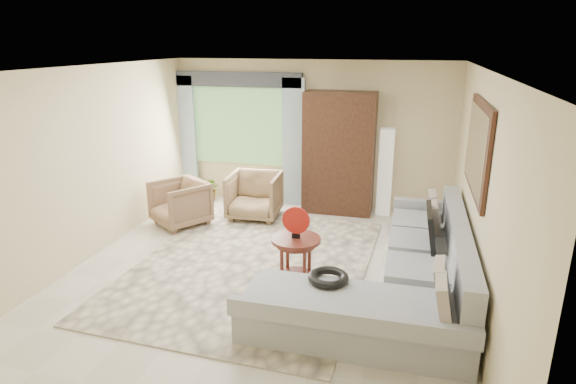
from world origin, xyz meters
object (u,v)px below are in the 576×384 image
(armchair_left, at_px, (180,203))
(potted_plant, at_px, (210,189))
(sectional_sofa, at_px, (405,279))
(armchair_right, at_px, (254,196))
(tv_screen, at_px, (431,227))
(coffee_table, at_px, (296,260))
(armoire, at_px, (339,153))
(floor_lamp, at_px, (385,172))

(armchair_left, distance_m, potted_plant, 1.26)
(sectional_sofa, height_order, armchair_left, sectional_sofa)
(sectional_sofa, xyz_separation_m, armchair_left, (-3.63, 1.59, 0.09))
(potted_plant, bearing_deg, armchair_left, -89.24)
(armchair_left, bearing_deg, potted_plant, 126.02)
(armchair_left, bearing_deg, sectional_sofa, 11.65)
(armchair_right, bearing_deg, potted_plant, 146.85)
(tv_screen, height_order, coffee_table, tv_screen)
(sectional_sofa, bearing_deg, armchair_left, 156.39)
(sectional_sofa, relative_size, potted_plant, 7.27)
(armchair_left, height_order, armoire, armoire)
(potted_plant, relative_size, armoire, 0.23)
(coffee_table, relative_size, armchair_right, 0.71)
(armchair_left, bearing_deg, coffee_table, 2.43)
(armchair_right, xyz_separation_m, potted_plant, (-1.10, 0.64, -0.15))
(armchair_left, distance_m, floor_lamp, 3.50)
(potted_plant, xyz_separation_m, armoire, (2.42, 0.06, 0.81))
(tv_screen, distance_m, armchair_right, 3.27)
(armoire, bearing_deg, floor_lamp, 4.29)
(tv_screen, relative_size, coffee_table, 1.21)
(tv_screen, xyz_separation_m, potted_plant, (-3.92, 2.26, -0.48))
(sectional_sofa, bearing_deg, coffee_table, 175.77)
(sectional_sofa, xyz_separation_m, potted_plant, (-3.65, 2.84, -0.05))
(sectional_sofa, distance_m, armchair_left, 3.97)
(potted_plant, bearing_deg, sectional_sofa, -37.88)
(sectional_sofa, distance_m, potted_plant, 4.62)
(armoire, distance_m, floor_lamp, 0.86)
(sectional_sofa, height_order, armoire, armoire)
(tv_screen, xyz_separation_m, armoire, (-1.50, 2.32, 0.33))
(armchair_right, relative_size, potted_plant, 1.81)
(armoire, height_order, floor_lamp, armoire)
(coffee_table, xyz_separation_m, armoire, (0.09, 2.80, 0.73))
(armoire, xyz_separation_m, floor_lamp, (0.80, 0.06, -0.30))
(coffee_table, height_order, armchair_right, armchair_right)
(tv_screen, distance_m, floor_lamp, 2.48)
(sectional_sofa, relative_size, armchair_right, 4.03)
(coffee_table, height_order, armoire, armoire)
(coffee_table, xyz_separation_m, potted_plant, (-2.33, 2.74, -0.08))
(armchair_left, bearing_deg, floor_lamp, 58.42)
(sectional_sofa, xyz_separation_m, armoire, (-1.23, 2.90, 0.77))
(tv_screen, relative_size, armchair_left, 0.91)
(coffee_table, distance_m, potted_plant, 3.60)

